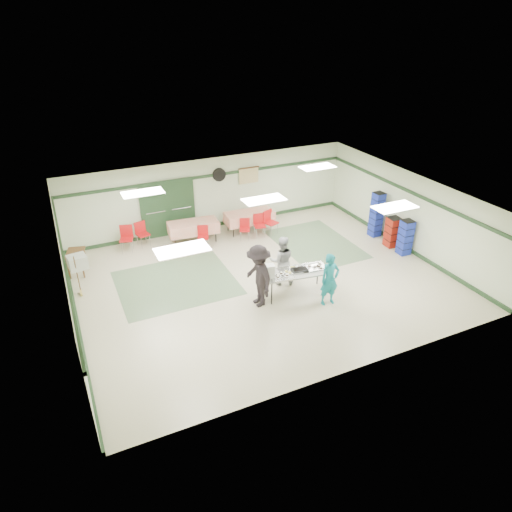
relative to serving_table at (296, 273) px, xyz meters
name	(u,v)px	position (x,y,z in m)	size (l,w,h in m)	color
floor	(263,280)	(-0.53, 1.08, -0.72)	(11.00, 11.00, 0.00)	#BEB399
ceiling	(264,199)	(-0.53, 1.08, 1.98)	(11.00, 11.00, 0.00)	white
wall_back	(212,193)	(-0.53, 5.58, 0.63)	(11.00, 11.00, 0.00)	beige
wall_front	(353,325)	(-0.53, -3.42, 0.63)	(11.00, 11.00, 0.00)	beige
wall_left	(68,282)	(-6.03, 1.08, 0.63)	(9.00, 9.00, 0.00)	beige
wall_right	(408,211)	(4.97, 1.08, 0.63)	(9.00, 9.00, 0.00)	beige
trim_back	(211,176)	(-0.53, 5.55, 1.33)	(11.00, 0.06, 0.10)	#203B21
baseboard_back	(214,225)	(-0.53, 5.55, -0.66)	(11.00, 0.06, 0.12)	#203B21
trim_left	(63,258)	(-6.00, 1.08, 1.33)	(9.00, 0.06, 0.10)	#203B21
baseboard_left	(78,323)	(-6.00, 1.08, -0.66)	(9.00, 0.06, 0.12)	#203B21
trim_right	(411,192)	(4.94, 1.08, 1.33)	(9.00, 0.06, 0.10)	#203B21
baseboard_right	(402,245)	(4.94, 1.08, -0.66)	(9.00, 0.06, 0.12)	#203B21
green_patch_a	(176,283)	(-3.03, 2.08, -0.72)	(3.50, 3.00, 0.01)	#5E7857
green_patch_b	(315,244)	(2.27, 2.58, -0.72)	(2.50, 3.50, 0.01)	#5E7857
double_door_left	(155,211)	(-2.73, 5.52, 0.33)	(0.90, 0.06, 2.10)	gray
double_door_right	(181,206)	(-1.78, 5.52, 0.33)	(0.90, 0.06, 2.10)	gray
door_frame	(168,209)	(-2.26, 5.50, 0.33)	(2.00, 0.03, 2.15)	#203B21
wall_fan	(219,175)	(-0.23, 5.52, 1.33)	(0.50, 0.50, 0.10)	black
scroll_banner	(249,176)	(0.97, 5.52, 1.13)	(0.80, 0.02, 0.60)	beige
serving_table	(296,273)	(0.00, 0.00, 0.00)	(2.04, 1.05, 0.76)	#9D9D99
sheet_tray_right	(315,267)	(0.62, -0.04, 0.05)	(0.62, 0.47, 0.02)	silver
sheet_tray_mid	(290,271)	(-0.16, 0.09, 0.05)	(0.63, 0.48, 0.02)	silver
sheet_tray_left	(282,277)	(-0.54, -0.14, 0.05)	(0.63, 0.48, 0.02)	silver
baking_pan	(300,270)	(0.10, -0.04, 0.08)	(0.46, 0.29, 0.08)	black
foam_box_stack	(270,271)	(-0.84, 0.02, 0.24)	(0.25, 0.23, 0.40)	white
volunteer_teal	(330,280)	(0.61, -0.82, 0.06)	(0.57, 0.37, 1.56)	teal
volunteer_grey	(282,260)	(-0.09, 0.73, 0.06)	(0.76, 0.59, 1.56)	#95969A
volunteer_dark	(258,276)	(-1.22, -0.03, 0.21)	(1.20, 0.69, 1.85)	black
dining_table_a	(249,217)	(0.58, 4.61, -0.15)	(1.85, 0.87, 0.77)	red
dining_table_b	(193,227)	(-1.62, 4.61, -0.15)	(1.83, 0.94, 0.77)	red
chair_a	(259,223)	(0.72, 4.04, -0.19)	(0.47, 0.47, 0.86)	red
chair_b	(245,227)	(0.14, 4.03, -0.24)	(0.49, 0.49, 0.79)	red
chair_c	(269,220)	(1.15, 4.04, -0.15)	(0.55, 0.55, 0.92)	red
chair_d	(203,234)	(-1.46, 4.03, -0.23)	(0.48, 0.48, 0.81)	red
chair_loose_a	(142,231)	(-3.38, 5.09, -0.18)	(0.49, 0.49, 0.88)	red
chair_loose_b	(126,236)	(-3.94, 4.90, -0.15)	(0.54, 0.54, 0.93)	red
crate_stack_blue_a	(376,215)	(4.62, 2.26, 0.13)	(0.37, 0.37, 1.69)	#1B38A2
crate_stack_red	(392,232)	(4.62, 1.31, -0.17)	(0.42, 0.42, 1.09)	maroon
crate_stack_blue_b	(405,237)	(4.62, 0.66, -0.10)	(0.38, 0.38, 1.24)	#1B38A2
printer_table	(76,256)	(-5.68, 3.97, -0.09)	(0.70, 0.91, 0.74)	brown
office_printer	(78,262)	(-5.68, 2.86, 0.23)	(0.51, 0.45, 0.41)	beige
broom	(77,274)	(-5.76, 2.67, -0.06)	(0.03, 0.03, 1.27)	brown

